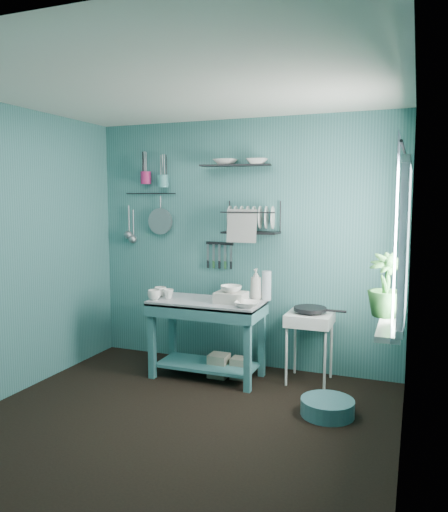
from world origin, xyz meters
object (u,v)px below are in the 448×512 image
(soap_bottle, at_px, (256,284))
(frying_pan, at_px, (310,309))
(mug_left, at_px, (154,295))
(wash_tub, at_px, (231,297))
(work_counter, at_px, (207,339))
(floor_basin, at_px, (327,407))
(mug_mid, at_px, (168,294))
(storage_tin_large, at_px, (219,365))
(utensil_cup_magenta, at_px, (146,178))
(hotplate_stand, at_px, (309,347))
(colander, at_px, (160,221))
(storage_tin_small, at_px, (239,368))
(mug_right, at_px, (160,292))
(utensil_cup_teal, at_px, (163,181))
(potted_plant, at_px, (386,285))
(dish_rack, at_px, (251,217))
(water_bottle, at_px, (267,286))

(soap_bottle, relative_size, frying_pan, 1.00)
(mug_left, xyz_separation_m, wash_tub, (0.73, 0.14, 0.00))
(work_counter, bearing_deg, floor_basin, -26.19)
(mug_mid, xyz_separation_m, storage_tin_large, (0.48, 0.11, -0.69))
(floor_basin, bearing_deg, wash_tub, 156.19)
(mug_left, distance_m, wash_tub, 0.74)
(mug_left, relative_size, utensil_cup_magenta, 0.95)
(hotplate_stand, height_order, colander, colander)
(work_counter, relative_size, storage_tin_small, 5.30)
(storage_tin_large, bearing_deg, storage_tin_small, 8.53)
(work_counter, distance_m, utensil_cup_magenta, 1.84)
(mug_right, bearing_deg, mug_mid, -26.57)
(soap_bottle, bearing_deg, work_counter, -154.54)
(frying_pan, height_order, utensil_cup_teal, utensil_cup_teal)
(colander, bearing_deg, utensil_cup_magenta, -168.61)
(utensil_cup_teal, bearing_deg, floor_basin, -24.52)
(soap_bottle, distance_m, utensil_cup_magenta, 1.67)
(potted_plant, relative_size, storage_tin_small, 2.38)
(floor_basin, bearing_deg, work_counter, 159.82)
(wash_tub, relative_size, dish_rack, 0.51)
(work_counter, bearing_deg, water_bottle, 16.93)
(wash_tub, relative_size, utensil_cup_teal, 2.15)
(mug_left, bearing_deg, potted_plant, -7.02)
(wash_tub, height_order, storage_tin_large, wash_tub)
(mug_left, bearing_deg, frying_pan, 15.46)
(work_counter, xyz_separation_m, hotplate_stand, (0.94, 0.23, -0.05))
(mug_left, bearing_deg, floor_basin, -9.67)
(frying_pan, xyz_separation_m, storage_tin_small, (-0.64, -0.15, -0.59))
(colander, bearing_deg, mug_right, -62.60)
(soap_bottle, distance_m, potted_plant, 1.37)
(dish_rack, xyz_separation_m, colander, (-1.04, 0.08, -0.06))
(mug_mid, relative_size, colander, 0.36)
(mug_left, height_order, soap_bottle, soap_bottle)
(mug_mid, height_order, dish_rack, dish_rack)
(hotplate_stand, xyz_separation_m, floor_basin, (0.29, -0.68, -0.26))
(mug_right, relative_size, potted_plant, 0.26)
(soap_bottle, distance_m, floor_basin, 1.33)
(storage_tin_large, height_order, storage_tin_small, storage_tin_large)
(wash_tub, relative_size, potted_plant, 0.59)
(wash_tub, bearing_deg, utensil_cup_teal, 154.73)
(soap_bottle, relative_size, water_bottle, 1.07)
(mug_left, relative_size, mug_right, 1.00)
(mug_left, height_order, mug_mid, mug_left)
(water_bottle, height_order, hotplate_stand, water_bottle)
(hotplate_stand, relative_size, utensil_cup_teal, 5.05)
(wash_tub, bearing_deg, utensil_cup_magenta, 158.88)
(hotplate_stand, xyz_separation_m, potted_plant, (0.69, -0.65, 0.74))
(frying_pan, distance_m, storage_tin_small, 0.88)
(storage_tin_small, bearing_deg, utensil_cup_magenta, 164.08)
(mug_left, distance_m, water_bottle, 1.07)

